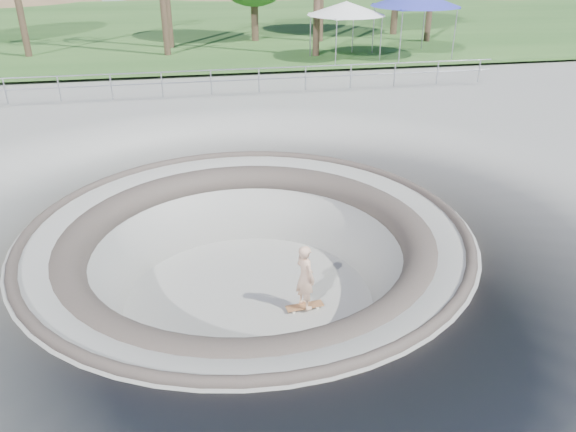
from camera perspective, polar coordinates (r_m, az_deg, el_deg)
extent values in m
plane|color=gray|center=(12.99, -4.19, -1.32)|extent=(180.00, 180.00, 0.00)
torus|color=gray|center=(14.03, -3.92, -8.57)|extent=(14.00, 14.00, 4.00)
cylinder|color=gray|center=(14.00, -3.93, -8.41)|extent=(6.60, 6.60, 0.10)
torus|color=#4C433D|center=(13.00, -4.18, -1.40)|extent=(10.24, 10.24, 0.24)
torus|color=#4C433D|center=(13.20, -4.12, -3.05)|extent=(8.91, 8.91, 0.81)
cube|color=#2B5321|center=(45.83, -9.66, 18.75)|extent=(180.00, 36.00, 0.12)
ellipsoid|color=brown|center=(73.36, -3.46, 15.40)|extent=(61.60, 44.00, 28.60)
ellipsoid|color=brown|center=(73.93, 19.53, 16.08)|extent=(42.00, 30.00, 19.50)
cylinder|color=#9899A0|center=(23.97, -7.88, 14.45)|extent=(25.00, 0.05, 0.05)
cylinder|color=#9899A0|center=(24.07, -7.82, 13.41)|extent=(25.00, 0.05, 0.05)
cube|color=#985A3D|center=(13.51, 1.71, -9.11)|extent=(0.93, 0.35, 0.02)
cylinder|color=#A0A0A5|center=(13.53, 1.71, -9.24)|extent=(0.06, 0.19, 0.04)
cylinder|color=#A0A0A5|center=(13.53, 1.71, -9.24)|extent=(0.06, 0.19, 0.04)
cylinder|color=white|center=(13.53, 1.71, -9.28)|extent=(0.07, 0.04, 0.07)
cylinder|color=white|center=(13.53, 1.71, -9.28)|extent=(0.07, 0.04, 0.07)
cylinder|color=white|center=(13.53, 1.71, -9.28)|extent=(0.07, 0.04, 0.07)
cylinder|color=white|center=(13.53, 1.71, -9.28)|extent=(0.07, 0.04, 0.07)
imported|color=beige|center=(13.05, 1.76, -6.16)|extent=(0.60, 0.70, 1.63)
cylinder|color=#9899A0|center=(29.41, 3.92, 17.14)|extent=(0.06, 0.06, 2.11)
cylinder|color=#9899A0|center=(30.19, 9.09, 17.12)|extent=(0.06, 0.06, 2.11)
cylinder|color=#9899A0|center=(31.98, 2.68, 17.91)|extent=(0.06, 0.06, 2.11)
cylinder|color=#9899A0|center=(32.70, 7.49, 17.91)|extent=(0.06, 0.06, 2.11)
cube|color=white|center=(30.89, 5.90, 19.66)|extent=(3.54, 3.54, 0.08)
cone|color=white|center=(30.85, 5.93, 20.27)|extent=(5.47, 5.47, 0.67)
cylinder|color=#9899A0|center=(30.25, 10.84, 17.34)|extent=(0.06, 0.06, 2.45)
cylinder|color=#9899A0|center=(31.50, 16.39, 17.12)|extent=(0.06, 0.06, 2.45)
cylinder|color=#9899A0|center=(33.15, 8.86, 18.24)|extent=(0.06, 0.06, 2.45)
cylinder|color=#9899A0|center=(34.29, 14.05, 18.07)|extent=(0.06, 0.06, 2.45)
cube|color=#323AB5|center=(32.10, 12.79, 20.09)|extent=(3.74, 3.74, 0.08)
cylinder|color=brown|center=(36.59, -3.45, 21.07)|extent=(0.44, 0.44, 5.01)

